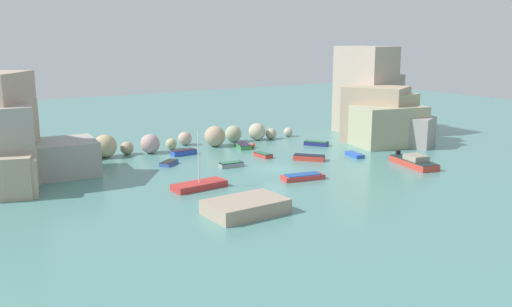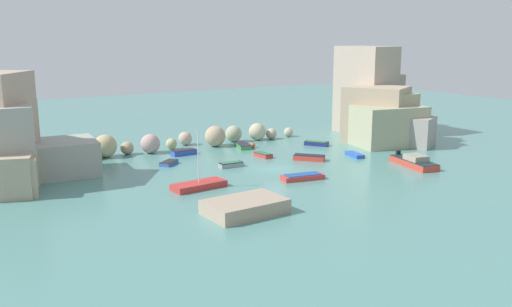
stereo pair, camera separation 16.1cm
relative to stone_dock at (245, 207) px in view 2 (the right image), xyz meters
The scene contains 16 objects.
cove_water 15.24m from the stone_dock, 46.44° to the left, with size 160.00×160.00×0.00m, color slate.
cliff_headland_right 38.68m from the stone_dock, 29.99° to the left, with size 18.24×20.75×12.38m.
rock_breakwater 26.95m from the stone_dock, 76.23° to the left, with size 30.17×5.03×2.68m.
stone_dock is the anchor object (origin of this frame).
channel_buoy 26.37m from the stone_dock, 56.46° to the left, with size 0.62×0.62×0.62m, color #E04C28.
moored_boat_0 11.96m from the stone_dock, 30.30° to the left, with size 4.42×2.32×0.54m.
moored_boat_1 29.10m from the stone_dock, 40.20° to the left, with size 2.68×3.15×0.55m.
moored_boat_2 21.03m from the stone_dock, 52.84° to the left, with size 1.18×2.52×0.48m.
moored_boat_3 8.63m from the stone_dock, 88.33° to the left, with size 5.22×2.34×5.45m.
moored_boat_4 24.60m from the stone_dock, 27.11° to the left, with size 1.65×3.03×0.40m.
moored_boat_5 24.27m from the stone_dock, ahead, with size 3.40×6.49×1.30m.
moored_boat_6 19.04m from the stone_dock, 84.64° to the left, with size 2.56×2.37×0.42m.
moored_boat_7 26.30m from the stone_dock, 59.15° to the left, with size 2.30×3.59×0.54m.
moored_boat_8 20.37m from the stone_dock, 37.69° to the left, with size 3.28×3.46×0.62m.
moored_boat_9 16.06m from the stone_dock, 64.01° to the left, with size 2.67×1.27×0.51m.
moored_boat_10 23.41m from the stone_dock, 76.69° to the left, with size 2.99×1.25×0.60m.
Camera 2 is at (-32.40, -47.07, 13.96)m, focal length 38.90 mm.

